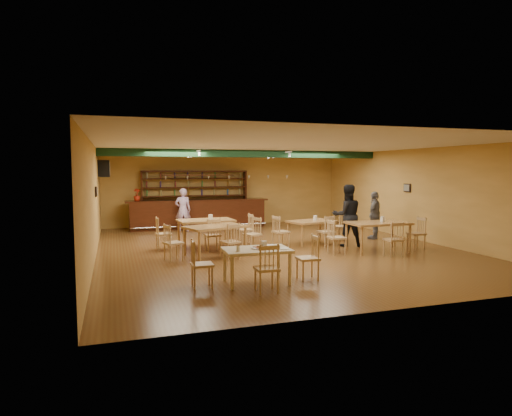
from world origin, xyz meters
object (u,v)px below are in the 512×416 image
object	(u,v)px
dining_table_b	(311,232)
near_table	(257,266)
dining_table_c	(215,240)
bar_counter	(198,214)
patron_right_a	(347,215)
dining_table_a	(206,233)
dining_table_d	(378,237)
patron_bar	(183,210)

from	to	relation	value
dining_table_b	near_table	xyz separation A→B (m)	(-3.16, -4.11, -0.00)
dining_table_b	dining_table_c	size ratio (longest dim) A/B	0.90
bar_counter	dining_table_b	distance (m)	5.45
dining_table_b	near_table	world-z (taller)	dining_table_b
bar_counter	dining_table_c	distance (m)	5.66
bar_counter	dining_table_b	xyz separation A→B (m)	(2.71, -4.72, -0.20)
dining_table_b	patron_right_a	world-z (taller)	patron_right_a
near_table	dining_table_a	bearing A→B (deg)	93.77
bar_counter	near_table	xyz separation A→B (m)	(-0.45, -8.83, -0.21)
dining_table_a	dining_table_d	xyz separation A→B (m)	(4.47, -2.27, 0.01)
dining_table_a	dining_table_c	world-z (taller)	dining_table_a
bar_counter	near_table	world-z (taller)	bar_counter
dining_table_d	patron_bar	world-z (taller)	patron_bar
dining_table_d	patron_bar	xyz separation A→B (m)	(-4.63, 5.74, 0.39)
dining_table_a	near_table	size ratio (longest dim) A/B	1.23
bar_counter	dining_table_a	bearing A→B (deg)	-97.55
dining_table_c	near_table	world-z (taller)	dining_table_c
dining_table_a	dining_table_d	size ratio (longest dim) A/B	0.98
dining_table_b	dining_table_a	bearing A→B (deg)	158.87
dining_table_a	patron_bar	distance (m)	3.49
dining_table_b	patron_right_a	size ratio (longest dim) A/B	0.77
near_table	dining_table_c	bearing A→B (deg)	94.66
patron_right_a	dining_table_c	bearing A→B (deg)	13.27
near_table	dining_table_b	bearing A→B (deg)	54.69
bar_counter	dining_table_c	bearing A→B (deg)	-95.91
patron_right_a	dining_table_b	bearing A→B (deg)	-33.29
dining_table_c	near_table	xyz separation A→B (m)	(0.13, -3.20, -0.04)
patron_bar	dining_table_b	bearing A→B (deg)	134.28
bar_counter	patron_bar	distance (m)	1.13
bar_counter	patron_bar	size ratio (longest dim) A/B	3.43
dining_table_d	dining_table_c	bearing A→B (deg)	169.39
dining_table_b	patron_right_a	bearing A→B (deg)	-58.66
bar_counter	dining_table_d	bearing A→B (deg)	-59.25
dining_table_c	patron_right_a	world-z (taller)	patron_right_a
dining_table_d	near_table	size ratio (longest dim) A/B	1.25
dining_table_d	near_table	world-z (taller)	dining_table_d
bar_counter	dining_table_b	bearing A→B (deg)	-60.12
bar_counter	dining_table_a	xyz separation A→B (m)	(-0.57, -4.29, -0.16)
dining_table_a	dining_table_b	world-z (taller)	dining_table_a
dining_table_a	dining_table_b	size ratio (longest dim) A/B	1.14
dining_table_a	patron_bar	world-z (taller)	patron_bar
dining_table_c	patron_bar	xyz separation A→B (m)	(-0.15, 4.80, 0.41)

